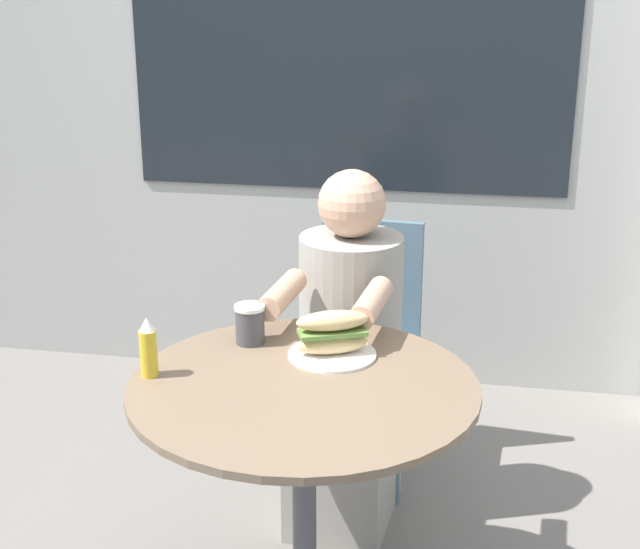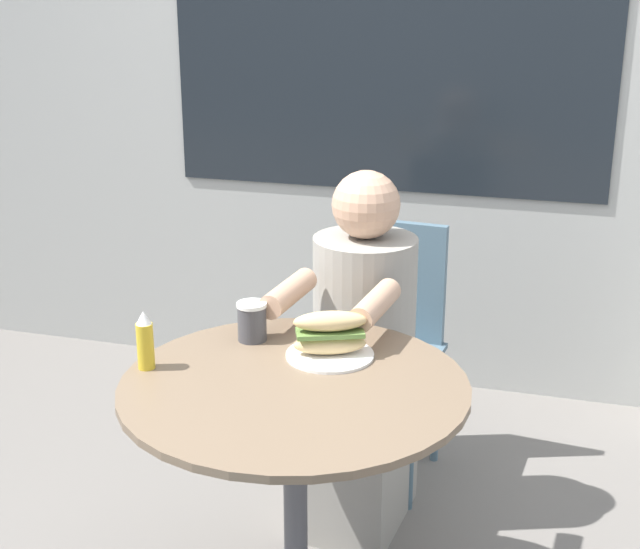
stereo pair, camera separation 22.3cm
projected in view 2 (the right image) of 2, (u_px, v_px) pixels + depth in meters
The scene contains 7 objects.
storefront_wall at pixel (425, 44), 3.43m from camera, with size 8.00×0.09×2.80m.
cafe_table at pixel (295, 452), 2.18m from camera, with size 0.84×0.84×0.74m.
diner_chair at pixel (387, 326), 3.03m from camera, with size 0.41×0.41×0.87m.
seated_diner at pixel (360, 375), 2.73m from camera, with size 0.36×0.58×1.12m.
sandwich_on_plate at pixel (330, 338), 2.25m from camera, with size 0.23×0.23×0.12m.
drink_cup at pixel (252, 321), 2.35m from camera, with size 0.08×0.08×0.10m.
condiment_bottle at pixel (145, 341), 2.17m from camera, with size 0.04×0.04×0.15m.
Camera 2 is at (0.60, -1.83, 1.66)m, focal length 50.00 mm.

